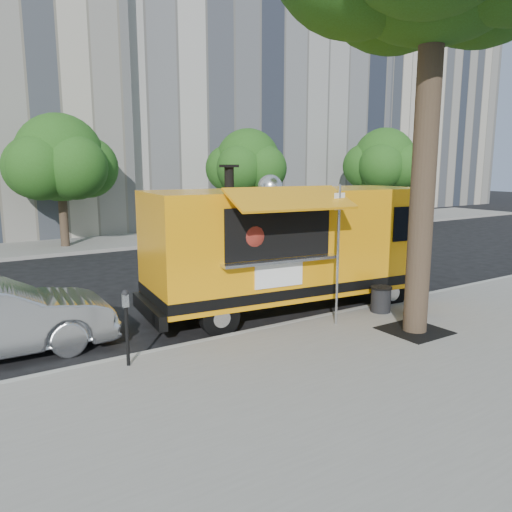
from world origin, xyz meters
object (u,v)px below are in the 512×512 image
at_px(sign_post, 338,246).
at_px(far_tree_b, 59,158).
at_px(food_truck, 289,245).
at_px(far_tree_d, 384,159).
at_px(far_tree_c, 248,162).
at_px(parking_meter, 126,319).
at_px(trash_bin_right, 416,302).
at_px(trash_bin_left, 381,298).

bearing_deg(sign_post, far_tree_b, 100.15).
distance_m(sign_post, food_truck, 1.73).
bearing_deg(sign_post, far_tree_d, 40.70).
distance_m(far_tree_c, sign_post, 15.48).
xyz_separation_m(parking_meter, trash_bin_right, (6.50, -0.73, -0.51)).
bearing_deg(sign_post, trash_bin_right, -15.30).
distance_m(sign_post, trash_bin_left, 2.03).
distance_m(far_tree_d, food_truck, 20.75).
xyz_separation_m(sign_post, trash_bin_left, (1.48, 0.11, -1.38)).
distance_m(far_tree_b, food_truck, 12.96).
distance_m(far_tree_c, trash_bin_right, 15.51).
distance_m(far_tree_c, trash_bin_left, 15.06).
height_order(parking_meter, trash_bin_right, parking_meter).
distance_m(parking_meter, food_truck, 4.83).
height_order(food_truck, trash_bin_left, food_truck).
distance_m(far_tree_b, trash_bin_left, 15.09).
bearing_deg(trash_bin_left, sign_post, -175.86).
distance_m(far_tree_d, trash_bin_left, 20.81).
xyz_separation_m(parking_meter, trash_bin_left, (6.03, -0.09, -0.51)).
relative_size(food_truck, trash_bin_right, 12.10).
distance_m(far_tree_d, sign_post, 21.79).
relative_size(far_tree_b, far_tree_c, 1.06).
bearing_deg(far_tree_b, far_tree_c, -1.91).
distance_m(far_tree_b, sign_post, 14.61).
bearing_deg(sign_post, food_truck, 90.58).
bearing_deg(far_tree_c, far_tree_d, 1.15).
height_order(far_tree_c, sign_post, far_tree_c).
relative_size(far_tree_d, trash_bin_right, 9.33).
bearing_deg(trash_bin_right, parking_meter, 173.56).
bearing_deg(far_tree_d, far_tree_c, -178.85).
height_order(far_tree_b, sign_post, far_tree_b).
distance_m(far_tree_c, parking_meter, 17.82).
relative_size(trash_bin_left, trash_bin_right, 0.99).
bearing_deg(parking_meter, trash_bin_left, -0.88).
bearing_deg(far_tree_c, sign_post, -114.81).
distance_m(food_truck, trash_bin_left, 2.50).
bearing_deg(food_truck, parking_meter, -155.44).
height_order(far_tree_c, trash_bin_right, far_tree_c).
xyz_separation_m(far_tree_b, food_truck, (2.53, -12.53, -2.17)).
bearing_deg(sign_post, trash_bin_left, 4.14).
bearing_deg(far_tree_c, parking_meter, -128.66).
distance_m(parking_meter, trash_bin_left, 6.06).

